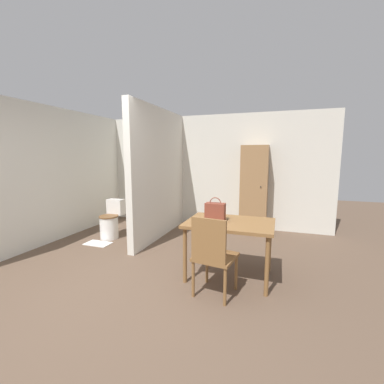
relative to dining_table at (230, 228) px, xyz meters
name	(u,v)px	position (x,y,z in m)	size (l,w,h in m)	color
ground_plane	(119,297)	(-1.09, -0.92, -0.67)	(16.00, 16.00, 0.00)	brown
wall_back	(203,171)	(-1.09, 2.48, 0.58)	(5.58, 0.12, 2.50)	silver
wall_left	(65,174)	(-3.44, 0.75, 0.58)	(0.12, 4.34, 2.50)	silver
partition_wall	(160,174)	(-1.64, 1.31, 0.58)	(0.12, 2.22, 2.50)	silver
dining_table	(230,228)	(0.00, 0.00, 0.00)	(1.12, 0.80, 0.76)	brown
wooden_chair	(213,254)	(-0.09, -0.54, -0.16)	(0.51, 0.51, 0.95)	brown
toilet	(111,222)	(-2.51, 0.89, -0.36)	(0.37, 0.52, 0.73)	white
handbag	(215,211)	(-0.20, 0.01, 0.20)	(0.26, 0.13, 0.31)	brown
wooden_cabinet	(254,190)	(0.10, 2.18, 0.23)	(0.54, 0.47, 1.81)	#997047
bath_mat	(98,244)	(-2.51, 0.48, -0.67)	(0.47, 0.28, 0.01)	silver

